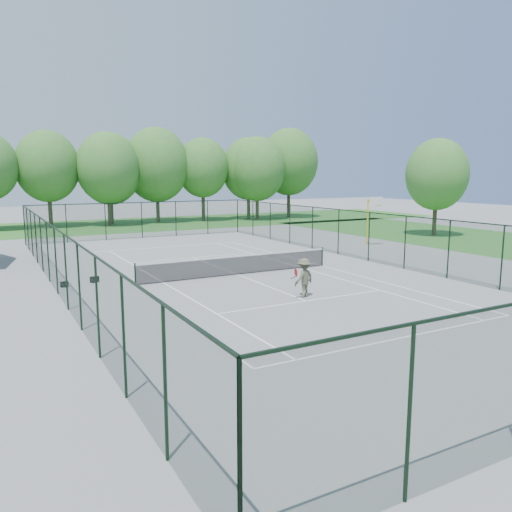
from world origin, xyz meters
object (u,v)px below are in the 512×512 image
object	(u,v)px
basketball_goal	(372,211)
tennis_player	(304,278)
tennis_net	(238,264)
sports_bag_a	(64,284)

from	to	relation	value
basketball_goal	tennis_player	world-z (taller)	basketball_goal
tennis_net	basketball_goal	bearing A→B (deg)	20.96
sports_bag_a	tennis_player	xyz separation A→B (m)	(8.86, -7.06, 0.72)
tennis_net	tennis_player	world-z (taller)	tennis_player
sports_bag_a	tennis_player	distance (m)	11.35
tennis_net	tennis_player	distance (m)	5.75
tennis_net	sports_bag_a	size ratio (longest dim) A/B	32.50
basketball_goal	tennis_net	bearing A→B (deg)	-159.04
basketball_goal	tennis_player	distance (m)	17.70
tennis_net	sports_bag_a	xyz separation A→B (m)	(-8.54, 1.32, -0.44)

